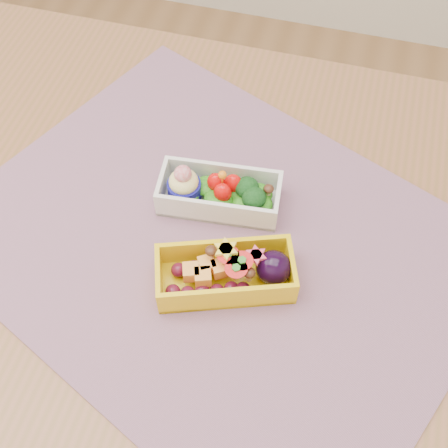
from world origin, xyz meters
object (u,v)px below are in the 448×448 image
(bento_white, at_px, (219,193))
(bento_yellow, at_px, (228,273))
(table, at_px, (183,303))
(placemat, at_px, (217,244))

(bento_white, height_order, bento_yellow, bento_white)
(table, height_order, placemat, placemat)
(bento_white, xyz_separation_m, bento_yellow, (0.04, -0.10, 0.00))
(placemat, bearing_deg, bento_yellow, -60.10)
(table, height_order, bento_yellow, bento_yellow)
(table, xyz_separation_m, bento_white, (0.02, 0.10, 0.12))
(table, xyz_separation_m, bento_yellow, (0.06, -0.01, 0.12))
(table, bearing_deg, placemat, 47.03)
(placemat, relative_size, bento_yellow, 3.55)
(placemat, distance_m, bento_yellow, 0.06)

